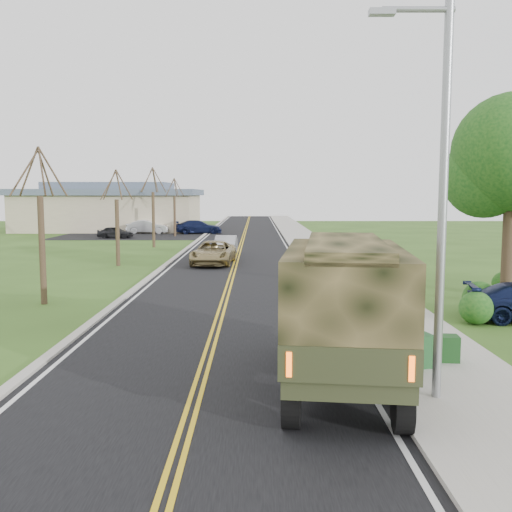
{
  "coord_description": "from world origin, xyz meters",
  "views": [
    {
      "loc": [
        1.28,
        -11.9,
        4.26
      ],
      "look_at": [
        1.27,
        10.81,
        1.8
      ],
      "focal_mm": 40.0,
      "sensor_mm": 36.0,
      "label": 1
    }
  ],
  "objects_px": {
    "military_truck": "(344,303)",
    "utility_box_far": "(447,348)",
    "utility_box_near": "(419,350)",
    "suv_champagne": "(213,253)",
    "sedan_silver": "(226,246)"
  },
  "relations": [
    {
      "from": "suv_champagne",
      "to": "utility_box_far",
      "type": "xyz_separation_m",
      "value": [
        7.41,
        -20.66,
        -0.29
      ]
    },
    {
      "from": "military_truck",
      "to": "suv_champagne",
      "type": "relative_size",
      "value": 1.35
    },
    {
      "from": "military_truck",
      "to": "utility_box_far",
      "type": "bearing_deg",
      "value": 38.11
    },
    {
      "from": "sedan_silver",
      "to": "utility_box_near",
      "type": "xyz_separation_m",
      "value": [
        6.07,
        -26.2,
        -0.19
      ]
    },
    {
      "from": "utility_box_near",
      "to": "military_truck",
      "type": "bearing_deg",
      "value": -162.84
    },
    {
      "from": "utility_box_far",
      "to": "suv_champagne",
      "type": "bearing_deg",
      "value": 114.65
    },
    {
      "from": "sedan_silver",
      "to": "utility_box_far",
      "type": "distance_m",
      "value": 26.64
    },
    {
      "from": "suv_champagne",
      "to": "utility_box_near",
      "type": "distance_m",
      "value": 22.13
    },
    {
      "from": "suv_champagne",
      "to": "sedan_silver",
      "type": "bearing_deg",
      "value": 88.11
    },
    {
      "from": "suv_champagne",
      "to": "utility_box_far",
      "type": "bearing_deg",
      "value": -66.62
    },
    {
      "from": "sedan_silver",
      "to": "utility_box_far",
      "type": "relative_size",
      "value": 6.4
    },
    {
      "from": "military_truck",
      "to": "utility_box_near",
      "type": "relative_size",
      "value": 8.61
    },
    {
      "from": "utility_box_far",
      "to": "sedan_silver",
      "type": "bearing_deg",
      "value": 109.97
    },
    {
      "from": "military_truck",
      "to": "utility_box_far",
      "type": "relative_size",
      "value": 10.6
    },
    {
      "from": "sedan_silver",
      "to": "utility_box_far",
      "type": "xyz_separation_m",
      "value": [
        6.92,
        -25.73,
        -0.26
      ]
    }
  ]
}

